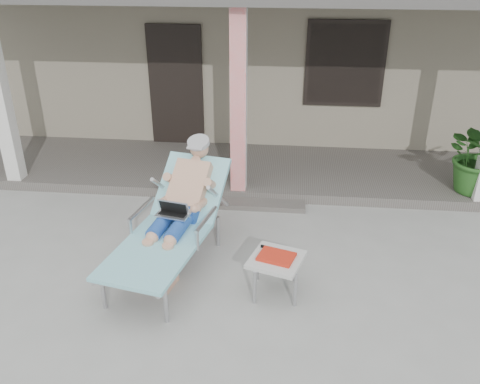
# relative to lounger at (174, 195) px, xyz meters

# --- Properties ---
(ground) EXTENTS (60.00, 60.00, 0.00)m
(ground) POSITION_rel_lounger_xyz_m (0.56, -0.39, -0.87)
(ground) COLOR #9E9E99
(ground) RESTS_ON ground
(house) EXTENTS (10.40, 5.40, 3.30)m
(house) POSITION_rel_lounger_xyz_m (0.56, 6.10, 0.79)
(house) COLOR gray
(house) RESTS_ON ground
(porch_deck) EXTENTS (10.00, 2.00, 0.15)m
(porch_deck) POSITION_rel_lounger_xyz_m (0.56, 2.61, -0.80)
(porch_deck) COLOR #605B56
(porch_deck) RESTS_ON ground
(porch_step) EXTENTS (2.00, 0.30, 0.07)m
(porch_step) POSITION_rel_lounger_xyz_m (0.56, 1.46, -0.84)
(porch_step) COLOR #605B56
(porch_step) RESTS_ON ground
(lounger) EXTENTS (1.24, 2.26, 1.42)m
(lounger) POSITION_rel_lounger_xyz_m (0.00, 0.00, 0.00)
(lounger) COLOR #B7B7BC
(lounger) RESTS_ON ground
(side_table) EXTENTS (0.67, 0.67, 0.48)m
(side_table) POSITION_rel_lounger_xyz_m (1.20, -0.53, -0.47)
(side_table) COLOR beige
(side_table) RESTS_ON ground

